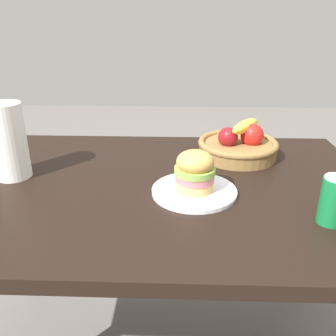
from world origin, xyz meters
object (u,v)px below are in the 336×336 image
plate (194,191)px  fruit_basket (239,145)px  sandwich (195,171)px  paper_towel_roll (8,141)px  soda_can (333,200)px

plate → fruit_basket: bearing=60.4°
sandwich → paper_towel_roll: size_ratio=0.50×
soda_can → fruit_basket: (-0.17, 0.45, -0.02)m
plate → fruit_basket: (0.17, 0.30, 0.04)m
sandwich → paper_towel_roll: bearing=170.6°
plate → fruit_basket: fruit_basket is taller
plate → sandwich: 0.07m
fruit_basket → soda_can: bearing=-69.5°
soda_can → paper_towel_roll: 0.95m
soda_can → fruit_basket: fruit_basket is taller
fruit_basket → paper_towel_roll: size_ratio=1.21×
soda_can → paper_towel_roll: size_ratio=0.53×
plate → paper_towel_roll: bearing=170.6°
soda_can → fruit_basket: size_ratio=0.43×
plate → sandwich: bearing=0.0°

